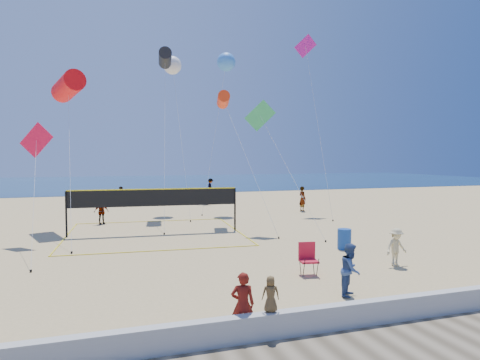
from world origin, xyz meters
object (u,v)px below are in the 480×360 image
object	(u,v)px
camp_chair	(308,256)
volleyball_net	(154,203)
woman	(243,304)
trash_barrel	(344,239)

from	to	relation	value
camp_chair	volleyball_net	world-z (taller)	volleyball_net
woman	camp_chair	distance (m)	5.77
trash_barrel	volleyball_net	size ratio (longest dim) A/B	0.09
volleyball_net	camp_chair	bearing A→B (deg)	-63.30
woman	camp_chair	size ratio (longest dim) A/B	1.20
trash_barrel	volleyball_net	distance (m)	10.27
volleyball_net	woman	bearing A→B (deg)	-84.76
woman	camp_chair	world-z (taller)	woman
trash_barrel	woman	bearing A→B (deg)	-134.52
woman	camp_chair	bearing A→B (deg)	-117.73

